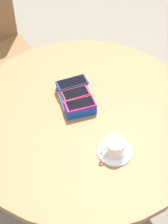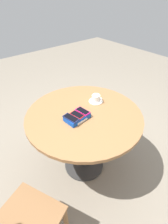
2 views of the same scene
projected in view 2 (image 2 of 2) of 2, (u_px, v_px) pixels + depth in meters
ground_plane at (84, 164)px, 1.98m from camera, size 8.00×8.00×0.00m
round_table at (84, 123)px, 1.61m from camera, size 1.03×1.03×0.73m
phone_box at (77, 117)px, 1.47m from camera, size 0.21×0.15×0.04m
phone_navy at (71, 118)px, 1.42m from camera, size 0.08×0.15×0.01m
phone_red at (77, 115)px, 1.46m from camera, size 0.08×0.13×0.01m
phone_magenta at (83, 111)px, 1.50m from camera, size 0.08×0.13×0.01m
saucer at (96, 101)px, 1.70m from camera, size 0.13×0.13×0.01m
coffee_cup at (96, 98)px, 1.68m from camera, size 0.08×0.11×0.06m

